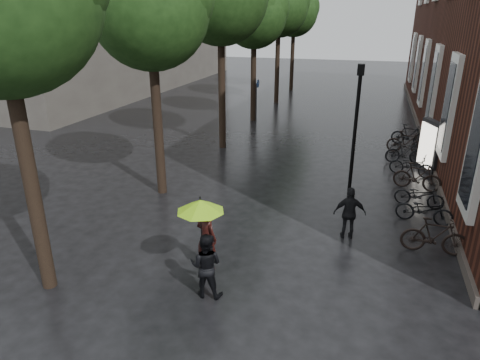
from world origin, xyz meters
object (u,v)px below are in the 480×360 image
at_px(person_black, 206,265).
at_px(ad_lightbox, 430,147).
at_px(person_burgundy, 206,238).
at_px(parked_bicycles, 414,170).
at_px(pedestrian_walking, 350,213).
at_px(lamp_post, 356,117).

xyz_separation_m(person_black, ad_lightbox, (5.57, 10.35, 0.29)).
bearing_deg(ad_lightbox, person_black, -139.64).
relative_size(person_burgundy, parked_bicycles, 0.15).
height_order(person_burgundy, pedestrian_walking, person_burgundy).
height_order(parked_bicycles, lamp_post, lamp_post).
relative_size(person_black, pedestrian_walking, 1.00).
bearing_deg(person_burgundy, pedestrian_walking, -119.38).
height_order(pedestrian_walking, parked_bicycles, pedestrian_walking).
bearing_deg(parked_bicycles, person_burgundy, -124.07).
distance_m(person_burgundy, parked_bicycles, 9.59).
bearing_deg(person_black, parked_bicycles, -123.92).
bearing_deg(lamp_post, ad_lightbox, 45.98).
height_order(person_burgundy, ad_lightbox, ad_lightbox).
distance_m(person_black, parked_bicycles, 10.29).
height_order(person_burgundy, lamp_post, lamp_post).
relative_size(person_black, lamp_post, 0.34).
distance_m(pedestrian_walking, ad_lightbox, 7.15).
distance_m(pedestrian_walking, lamp_post, 4.13).
bearing_deg(parked_bicycles, lamp_post, -144.02).
bearing_deg(person_burgundy, lamp_post, -94.53).
height_order(person_black, lamp_post, lamp_post).
xyz_separation_m(parked_bicycles, lamp_post, (-2.27, -1.65, 2.25)).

